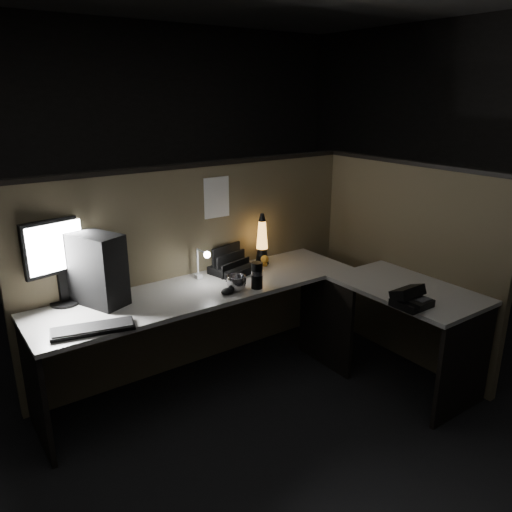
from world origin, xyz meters
TOP-DOWN VIEW (x-y plane):
  - floor at (0.00, 0.00)m, footprint 6.00×6.00m
  - room_shell at (0.00, 0.00)m, footprint 6.00×6.00m
  - partition_back at (0.00, 0.93)m, footprint 2.66×0.06m
  - partition_right at (1.33, 0.10)m, footprint 0.06×1.66m
  - desk at (0.18, 0.25)m, footprint 2.60×1.60m
  - pc_tower at (-0.82, 0.80)m, footprint 0.35×0.47m
  - monitor at (-0.99, 0.89)m, footprint 0.42×0.18m
  - keyboard at (-0.97, 0.40)m, footprint 0.47×0.26m
  - mouse at (-0.07, 0.42)m, footprint 0.11×0.09m
  - clip_lamp at (-0.09, 0.71)m, footprint 0.05×0.19m
  - organizer at (0.18, 0.75)m, footprint 0.33×0.31m
  - lava_lamp at (0.48, 0.78)m, footprint 0.11×0.11m
  - travel_mug at (0.15, 0.39)m, footprint 0.08×0.08m
  - steel_mug at (0.01, 0.43)m, footprint 0.15×0.15m
  - figurine at (0.47, 0.73)m, footprint 0.06×0.06m
  - pinned_paper at (0.15, 0.90)m, footprint 0.21×0.00m
  - desk_phone at (0.76, -0.40)m, footprint 0.22×0.23m

SIDE VIEW (x-z plane):
  - floor at x=0.00m, z-range 0.00..0.00m
  - desk at x=0.18m, z-range 0.22..0.95m
  - keyboard at x=-0.97m, z-range 0.73..0.75m
  - mouse at x=-0.07m, z-range 0.73..0.77m
  - partition_back at x=0.00m, z-range 0.00..1.50m
  - partition_right at x=1.33m, z-range 0.00..1.50m
  - organizer at x=0.18m, z-range 0.67..0.89m
  - desk_phone at x=0.76m, z-range 0.71..0.84m
  - steel_mug at x=0.01m, z-range 0.73..0.83m
  - figurine at x=0.47m, z-range 0.75..0.81m
  - travel_mug at x=0.15m, z-range 0.73..0.91m
  - clip_lamp at x=-0.09m, z-range 0.75..0.99m
  - lava_lamp at x=0.48m, z-range 0.70..1.09m
  - pc_tower at x=-0.82m, z-range 0.73..1.18m
  - monitor at x=-0.99m, z-range 0.79..1.33m
  - pinned_paper at x=0.15m, z-range 1.12..1.42m
  - room_shell at x=0.00m, z-range -1.38..4.62m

